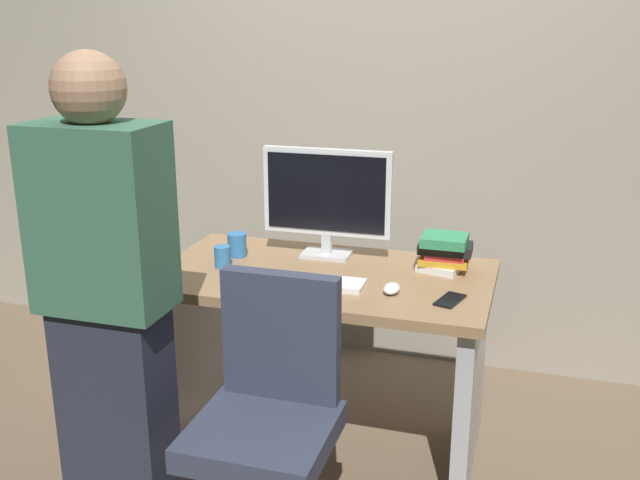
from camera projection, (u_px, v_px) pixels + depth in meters
ground_plane at (323, 440)px, 3.12m from camera, size 9.00×9.00×0.00m
wall_back at (381, 64)px, 3.55m from camera, size 6.40×0.10×3.00m
desk at (324, 330)px, 2.97m from camera, size 1.31×0.74×0.76m
office_chair at (268, 435)px, 2.38m from camera, size 0.52×0.52×0.94m
person_at_desk at (109, 310)px, 2.32m from camera, size 0.40×0.24×1.64m
monitor at (327, 197)px, 3.02m from camera, size 0.54×0.14×0.46m
keyboard at (308, 281)px, 2.78m from camera, size 0.43×0.14×0.02m
mouse at (392, 288)px, 2.68m from camera, size 0.06×0.10×0.03m
cup_near_keyboard at (222, 257)px, 2.95m from camera, size 0.07×0.07×0.09m
cup_by_monitor at (237, 245)px, 3.08m from camera, size 0.08×0.08×0.10m
book_stack at (444, 252)px, 2.90m from camera, size 0.21×0.19×0.15m
cell_phone at (450, 300)px, 2.61m from camera, size 0.11×0.16×0.01m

